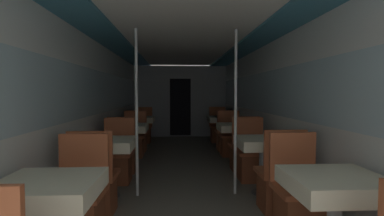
{
  "coord_description": "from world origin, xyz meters",
  "views": [
    {
      "loc": [
        -0.14,
        -1.45,
        1.35
      ],
      "look_at": [
        0.08,
        2.57,
        1.14
      ],
      "focal_mm": 28.0,
      "sensor_mm": 36.0,
      "label": 1
    }
  ],
  "objects_px": {
    "dining_table_left_1": "(108,147)",
    "dining_table_left_3": "(140,121)",
    "chair_left_near_2": "(124,155)",
    "chair_right_near_2": "(243,154)",
    "chair_left_near_1": "(95,189)",
    "chair_left_far_2": "(134,143)",
    "dining_table_right_1": "(263,146)",
    "dining_table_right_3": "(222,121)",
    "chair_right_far_1": "(251,161)",
    "chair_left_far_0": "(79,209)",
    "support_pole_left_1": "(137,113)",
    "chair_right_far_3": "(218,131)",
    "dining_table_left_2": "(129,130)",
    "chair_right_near_3": "(226,138)",
    "chair_left_near_3": "(137,139)",
    "chair_right_far_2": "(230,142)",
    "chair_right_far_0": "(299,205)",
    "chair_right_near_1": "(279,186)",
    "chair_left_far_3": "(143,132)",
    "dining_table_left_0": "(49,194)",
    "support_pole_right_1": "(235,113)",
    "dining_table_right_0": "(335,189)",
    "chair_left_far_1": "(117,163)",
    "dining_table_right_2": "(236,129)"
  },
  "relations": [
    {
      "from": "dining_table_left_1",
      "to": "dining_table_left_3",
      "type": "xyz_separation_m",
      "value": [
        0.0,
        3.61,
        0.0
      ]
    },
    {
      "from": "chair_left_near_2",
      "to": "chair_right_near_2",
      "type": "distance_m",
      "value": 2.05
    },
    {
      "from": "chair_left_near_1",
      "to": "chair_left_far_2",
      "type": "relative_size",
      "value": 1.0
    },
    {
      "from": "chair_left_near_2",
      "to": "dining_table_right_1",
      "type": "height_order",
      "value": "chair_left_near_2"
    },
    {
      "from": "dining_table_right_3",
      "to": "chair_right_far_1",
      "type": "bearing_deg",
      "value": -90.0
    },
    {
      "from": "chair_left_far_0",
      "to": "chair_left_far_2",
      "type": "distance_m",
      "value": 3.61
    },
    {
      "from": "support_pole_left_1",
      "to": "chair_right_far_3",
      "type": "xyz_separation_m",
      "value": [
        1.67,
        4.23,
        -0.8
      ]
    },
    {
      "from": "dining_table_left_2",
      "to": "chair_right_near_3",
      "type": "relative_size",
      "value": 0.78
    },
    {
      "from": "support_pole_left_1",
      "to": "chair_left_near_2",
      "type": "distance_m",
      "value": 1.48
    },
    {
      "from": "dining_table_right_1",
      "to": "chair_right_near_3",
      "type": "xyz_separation_m",
      "value": [
        -0.0,
        2.99,
        -0.35
      ]
    },
    {
      "from": "chair_left_near_3",
      "to": "chair_right_far_2",
      "type": "height_order",
      "value": "same"
    },
    {
      "from": "chair_left_far_2",
      "to": "dining_table_right_1",
      "type": "height_order",
      "value": "chair_left_far_2"
    },
    {
      "from": "chair_left_far_2",
      "to": "chair_right_far_3",
      "type": "xyz_separation_m",
      "value": [
        2.05,
        1.81,
        0.0
      ]
    },
    {
      "from": "dining_table_left_3",
      "to": "chair_right_far_0",
      "type": "relative_size",
      "value": 0.78
    },
    {
      "from": "chair_right_near_1",
      "to": "chair_right_far_2",
      "type": "distance_m",
      "value": 3.05
    },
    {
      "from": "support_pole_left_1",
      "to": "chair_right_near_2",
      "type": "xyz_separation_m",
      "value": [
        1.67,
        1.19,
        -0.8
      ]
    },
    {
      "from": "chair_left_near_3",
      "to": "chair_right_near_2",
      "type": "xyz_separation_m",
      "value": [
        2.05,
        -1.81,
        0.0
      ]
    },
    {
      "from": "support_pole_left_1",
      "to": "chair_left_far_3",
      "type": "relative_size",
      "value": 2.28
    },
    {
      "from": "chair_left_far_0",
      "to": "chair_left_near_1",
      "type": "xyz_separation_m",
      "value": [
        0.0,
        0.57,
        0.0
      ]
    },
    {
      "from": "chair_left_far_2",
      "to": "chair_right_near_1",
      "type": "height_order",
      "value": "same"
    },
    {
      "from": "chair_left_near_3",
      "to": "chair_right_far_2",
      "type": "relative_size",
      "value": 1.0
    },
    {
      "from": "chair_right_near_3",
      "to": "chair_right_far_1",
      "type": "bearing_deg",
      "value": -90.0
    },
    {
      "from": "chair_left_far_0",
      "to": "dining_table_left_3",
      "type": "relative_size",
      "value": 1.28
    },
    {
      "from": "dining_table_left_3",
      "to": "chair_right_far_2",
      "type": "height_order",
      "value": "chair_right_far_2"
    },
    {
      "from": "dining_table_left_0",
      "to": "chair_right_far_1",
      "type": "relative_size",
      "value": 0.78
    },
    {
      "from": "chair_left_far_3",
      "to": "support_pole_right_1",
      "type": "bearing_deg",
      "value": 111.58
    },
    {
      "from": "chair_left_near_1",
      "to": "chair_left_far_0",
      "type": "bearing_deg",
      "value": -90.0
    },
    {
      "from": "chair_left_near_2",
      "to": "dining_table_left_3",
      "type": "xyz_separation_m",
      "value": [
        -0.0,
        2.43,
        0.35
      ]
    },
    {
      "from": "dining_table_right_0",
      "to": "chair_right_near_1",
      "type": "bearing_deg",
      "value": 90.0
    },
    {
      "from": "chair_left_near_1",
      "to": "chair_right_far_3",
      "type": "xyz_separation_m",
      "value": [
        2.05,
        4.85,
        0.0
      ]
    },
    {
      "from": "chair_left_far_1",
      "to": "support_pole_right_1",
      "type": "xyz_separation_m",
      "value": [
        1.67,
        -0.62,
        0.8
      ]
    },
    {
      "from": "chair_left_near_2",
      "to": "chair_right_far_0",
      "type": "height_order",
      "value": "same"
    },
    {
      "from": "dining_table_left_2",
      "to": "chair_right_near_3",
      "type": "bearing_deg",
      "value": 30.06
    },
    {
      "from": "dining_table_left_2",
      "to": "chair_right_far_2",
      "type": "bearing_deg",
      "value": 16.8
    },
    {
      "from": "chair_right_far_1",
      "to": "chair_left_near_2",
      "type": "bearing_deg",
      "value": -15.48
    },
    {
      "from": "support_pole_left_1",
      "to": "dining_table_right_2",
      "type": "height_order",
      "value": "support_pole_left_1"
    },
    {
      "from": "dining_table_left_2",
      "to": "chair_right_far_1",
      "type": "height_order",
      "value": "chair_right_far_1"
    },
    {
      "from": "chair_left_near_2",
      "to": "support_pole_left_1",
      "type": "bearing_deg",
      "value": -72.37
    },
    {
      "from": "dining_table_left_0",
      "to": "chair_right_near_2",
      "type": "height_order",
      "value": "chair_right_near_2"
    },
    {
      "from": "chair_right_far_1",
      "to": "chair_right_far_3",
      "type": "xyz_separation_m",
      "value": [
        0.0,
        3.61,
        0.0
      ]
    },
    {
      "from": "chair_left_far_2",
      "to": "dining_table_left_0",
      "type": "bearing_deg",
      "value": 90.0
    },
    {
      "from": "chair_right_near_1",
      "to": "chair_right_near_3",
      "type": "relative_size",
      "value": 1.0
    },
    {
      "from": "chair_right_near_2",
      "to": "chair_right_near_3",
      "type": "xyz_separation_m",
      "value": [
        0.0,
        1.81,
        0.0
      ]
    },
    {
      "from": "chair_left_near_1",
      "to": "chair_right_near_1",
      "type": "height_order",
      "value": "same"
    },
    {
      "from": "chair_right_near_2",
      "to": "dining_table_right_2",
      "type": "bearing_deg",
      "value": 90.0
    },
    {
      "from": "support_pole_right_1",
      "to": "chair_left_near_1",
      "type": "bearing_deg",
      "value": -159.69
    },
    {
      "from": "dining_table_left_0",
      "to": "support_pole_right_1",
      "type": "xyz_separation_m",
      "value": [
        1.67,
        1.81,
        0.45
      ]
    },
    {
      "from": "chair_right_far_0",
      "to": "dining_table_right_1",
      "type": "height_order",
      "value": "chair_right_far_0"
    },
    {
      "from": "dining_table_left_2",
      "to": "chair_right_far_1",
      "type": "bearing_deg",
      "value": -30.06
    },
    {
      "from": "support_pole_right_1",
      "to": "chair_right_near_2",
      "type": "xyz_separation_m",
      "value": [
        0.38,
        1.19,
        -0.8
      ]
    }
  ]
}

